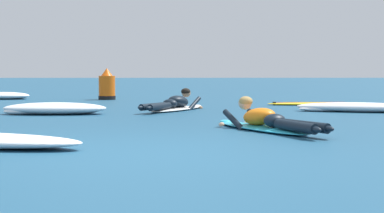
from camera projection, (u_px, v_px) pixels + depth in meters
The scene contains 8 objects.
ground_plane at pixel (165, 102), 15.99m from camera, with size 120.00×120.00×0.00m, color navy.
surfer_near at pixel (265, 121), 8.24m from camera, with size 1.49×2.47×0.53m.
surfer_far at pixel (175, 104), 12.47m from camera, with size 1.57×2.43×0.54m.
drifting_surfboard at pixel (309, 104), 14.59m from camera, with size 2.27×0.67×0.16m.
whitewater_mid_right at pixel (4, 96), 17.62m from camera, with size 1.64×1.02×0.23m.
whitewater_back at pixel (360, 108), 12.05m from camera, with size 2.77×1.37×0.21m.
whitewater_far_band at pixel (55, 109), 11.44m from camera, with size 2.14×0.91×0.24m.
channel_marker_buoy at pixel (107, 87), 17.32m from camera, with size 0.53×0.53×0.98m.
Camera 1 is at (0.38, -5.98, 0.88)m, focal length 52.10 mm.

